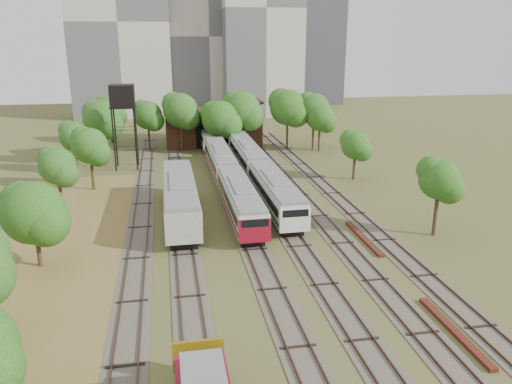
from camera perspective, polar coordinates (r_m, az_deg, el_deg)
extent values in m
plane|color=#475123|center=(34.95, 6.31, -13.19)|extent=(240.00, 240.00, 0.00)
cube|color=brown|center=(41.74, -21.96, -9.09)|extent=(14.00, 60.00, 0.04)
cube|color=#4C473D|center=(56.66, -12.83, -1.34)|extent=(2.60, 80.00, 0.06)
cube|color=#472D1E|center=(56.68, -13.56, -1.30)|extent=(0.08, 80.00, 0.14)
cube|color=#472D1E|center=(56.60, -12.11, -1.22)|extent=(0.08, 80.00, 0.14)
cube|color=#4C473D|center=(56.60, -8.79, -1.13)|extent=(2.60, 80.00, 0.06)
cube|color=#472D1E|center=(56.56, -9.52, -1.08)|extent=(0.08, 80.00, 0.14)
cube|color=#472D1E|center=(56.59, -8.07, -1.00)|extent=(0.08, 80.00, 0.14)
cube|color=#4C473D|center=(57.03, -2.76, -0.80)|extent=(2.60, 80.00, 0.06)
cube|color=#472D1E|center=(56.92, -3.48, -0.75)|extent=(0.08, 80.00, 0.14)
cube|color=#472D1E|center=(57.10, -2.05, -0.67)|extent=(0.08, 80.00, 0.14)
cube|color=#4C473D|center=(57.67, 1.18, -0.58)|extent=(2.60, 80.00, 0.06)
cube|color=#472D1E|center=(57.50, 0.48, -0.53)|extent=(0.08, 80.00, 0.14)
cube|color=#472D1E|center=(57.78, 1.88, -0.45)|extent=(0.08, 80.00, 0.14)
cube|color=#4C473D|center=(58.57, 5.02, -0.36)|extent=(2.60, 80.00, 0.06)
cube|color=#472D1E|center=(58.36, 4.34, -0.32)|extent=(0.08, 80.00, 0.14)
cube|color=#472D1E|center=(58.73, 5.70, -0.24)|extent=(0.08, 80.00, 0.14)
cube|color=#4C473D|center=(59.72, 8.72, -0.15)|extent=(2.60, 80.00, 0.06)
cube|color=#472D1E|center=(59.47, 8.07, -0.10)|extent=(0.08, 80.00, 0.14)
cube|color=#472D1E|center=(59.93, 9.38, -0.03)|extent=(0.08, 80.00, 0.14)
cube|color=black|center=(51.11, -1.83, -2.53)|extent=(2.10, 15.64, 0.76)
cube|color=beige|center=(50.60, -1.84, -0.85)|extent=(2.77, 17.00, 2.39)
cube|color=black|center=(50.52, -1.85, -0.54)|extent=(2.83, 15.64, 0.81)
cube|color=slate|center=(50.20, -1.86, 0.63)|extent=(2.55, 16.66, 0.34)
cube|color=maroon|center=(50.81, -1.83, -1.57)|extent=(2.83, 16.66, 0.43)
cube|color=maroon|center=(42.80, -0.13, -4.45)|extent=(2.81, 0.25, 2.15)
cube|color=black|center=(67.71, -4.06, 2.39)|extent=(2.10, 15.64, 0.76)
cube|color=beige|center=(67.33, -4.09, 3.69)|extent=(2.77, 17.00, 2.39)
cube|color=black|center=(67.26, -4.09, 3.92)|extent=(2.83, 15.64, 0.81)
cube|color=slate|center=(67.02, -4.11, 4.82)|extent=(2.55, 16.66, 0.34)
cube|color=maroon|center=(67.49, -4.07, 3.14)|extent=(2.83, 16.66, 0.43)
cube|color=black|center=(53.37, 2.15, -1.66)|extent=(2.14, 15.64, 0.78)
cube|color=beige|center=(52.88, 2.17, -0.01)|extent=(2.83, 17.00, 2.44)
cube|color=black|center=(52.79, 2.17, 0.29)|extent=(2.89, 15.64, 0.83)
cube|color=slate|center=(52.48, 2.19, 1.44)|extent=(2.60, 16.66, 0.35)
cube|color=#186235|center=(53.08, 2.16, -0.71)|extent=(2.89, 16.66, 0.44)
cube|color=beige|center=(45.15, 4.49, -3.27)|extent=(2.87, 0.25, 2.19)
cube|color=black|center=(69.86, -0.95, 2.90)|extent=(2.14, 15.64, 0.78)
cube|color=beige|center=(69.48, -0.96, 4.19)|extent=(2.83, 17.00, 2.44)
cube|color=black|center=(69.42, -0.96, 4.42)|extent=(2.89, 15.64, 0.83)
cube|color=slate|center=(69.18, -0.96, 5.31)|extent=(2.60, 16.66, 0.35)
cube|color=#186235|center=(69.64, -0.96, 3.64)|extent=(2.89, 16.66, 0.44)
cube|color=black|center=(86.74, -2.87, 5.70)|extent=(2.14, 15.64, 0.78)
cube|color=beige|center=(86.44, -2.88, 6.75)|extent=(2.83, 17.00, 2.44)
cube|color=black|center=(86.38, -2.89, 6.94)|extent=(2.89, 15.64, 0.83)
cube|color=slate|center=(86.20, -2.90, 7.66)|extent=(2.60, 16.66, 0.35)
cube|color=#186235|center=(86.56, -2.88, 6.30)|extent=(2.89, 16.66, 0.44)
cube|color=black|center=(86.81, -5.54, 5.64)|extent=(2.02, 14.72, 0.73)
cube|color=beige|center=(86.53, -5.57, 6.62)|extent=(2.66, 16.00, 2.29)
cube|color=black|center=(86.48, -5.58, 6.80)|extent=(2.72, 14.72, 0.78)
cube|color=slate|center=(86.30, -5.60, 7.47)|extent=(2.44, 15.68, 0.33)
cube|color=#186235|center=(86.65, -5.56, 6.20)|extent=(2.72, 15.68, 0.41)
cube|color=beige|center=(78.78, -5.05, 5.50)|extent=(2.70, 0.25, 2.06)
cube|color=gold|center=(27.83, -6.59, -18.06)|extent=(2.70, 0.20, 1.80)
cube|color=slate|center=(23.64, -6.01, -20.17)|extent=(2.00, 3.60, 0.20)
cube|color=black|center=(51.40, -8.60, -2.54)|extent=(2.42, 16.56, 0.88)
cube|color=gray|center=(50.83, -8.69, -0.61)|extent=(3.19, 18.00, 2.75)
cube|color=black|center=(50.73, -8.71, -0.26)|extent=(3.25, 16.56, 0.94)
cube|color=slate|center=(50.37, -8.77, 1.09)|extent=(2.94, 17.64, 0.40)
cylinder|color=black|center=(70.84, -15.93, 5.66)|extent=(0.21, 0.21, 8.54)
cylinder|color=black|center=(70.62, -13.60, 5.80)|extent=(0.21, 0.21, 8.54)
cylinder|color=black|center=(73.66, -15.74, 6.10)|extent=(0.21, 0.21, 8.54)
cylinder|color=black|center=(73.45, -13.50, 6.24)|extent=(0.21, 0.21, 8.54)
cube|color=black|center=(71.45, -14.96, 9.39)|extent=(3.36, 3.36, 0.20)
cube|color=black|center=(71.27, -15.06, 10.61)|extent=(3.20, 3.20, 2.88)
cube|color=#512217|center=(34.57, 21.73, -14.54)|extent=(0.53, 7.97, 0.27)
cube|color=#512217|center=(46.74, 12.18, -5.19)|extent=(0.50, 8.06, 0.26)
cube|color=#371B14|center=(88.42, -5.05, 7.43)|extent=(16.00, 11.00, 5.50)
cube|color=#371B14|center=(87.65, -7.75, 9.47)|extent=(8.45, 11.55, 2.96)
cube|color=#371B14|center=(88.38, -2.49, 9.67)|extent=(8.45, 11.55, 2.96)
cube|color=black|center=(83.18, -4.68, 6.44)|extent=(6.40, 0.15, 4.12)
cylinder|color=#382616|center=(43.57, -23.64, -5.62)|extent=(0.36, 0.36, 3.60)
sphere|color=#1C5015|center=(42.64, -24.09, -2.16)|extent=(5.00, 5.00, 5.00)
cylinder|color=#382616|center=(56.05, -21.42, -0.24)|extent=(0.36, 0.36, 3.95)
sphere|color=#1C5015|center=(55.27, -21.76, 2.78)|extent=(3.83, 3.83, 3.83)
cylinder|color=#382616|center=(63.12, -18.20, 2.11)|extent=(0.36, 0.36, 4.26)
sphere|color=#1C5015|center=(62.40, -18.48, 5.03)|extent=(4.26, 4.26, 4.26)
cylinder|color=#382616|center=(71.94, -19.82, 3.60)|extent=(0.36, 0.36, 3.96)
sphere|color=#1C5015|center=(71.34, -20.07, 5.98)|extent=(3.93, 3.93, 3.93)
cylinder|color=#382616|center=(82.62, -17.43, 5.33)|extent=(0.36, 0.36, 3.53)
sphere|color=#1C5015|center=(82.14, -17.60, 7.19)|extent=(4.17, 4.17, 4.17)
cylinder|color=#382616|center=(91.09, -16.22, 6.74)|extent=(0.36, 0.36, 4.36)
sphere|color=#1C5015|center=(90.58, -16.40, 8.84)|extent=(5.26, 5.26, 5.26)
cylinder|color=#382616|center=(79.51, -16.98, 5.38)|extent=(0.36, 0.36, 4.75)
sphere|color=#1C5015|center=(78.89, -17.21, 7.98)|extent=(5.59, 5.59, 5.59)
cylinder|color=#382616|center=(83.12, -12.11, 6.17)|extent=(0.36, 0.36, 4.57)
sphere|color=#1C5015|center=(82.54, -12.27, 8.58)|extent=(4.53, 4.53, 4.53)
cylinder|color=#382616|center=(82.01, -8.51, 6.43)|extent=(0.36, 0.36, 5.17)
sphere|color=#1C5015|center=(81.38, -8.63, 9.20)|extent=(5.54, 5.54, 5.54)
cylinder|color=#382616|center=(79.75, -4.05, 5.94)|extent=(0.36, 0.36, 4.27)
sphere|color=#1C5015|center=(79.17, -4.10, 8.29)|extent=(5.83, 5.83, 5.83)
cylinder|color=#382616|center=(81.84, -1.61, 6.57)|extent=(0.36, 0.36, 5.13)
sphere|color=#1C5015|center=(81.21, -1.63, 9.32)|extent=(6.03, 6.03, 6.03)
cylinder|color=#382616|center=(82.52, 3.58, 6.74)|extent=(0.36, 0.36, 5.42)
sphere|color=#1C5015|center=(81.87, 3.64, 9.62)|extent=(5.78, 5.78, 5.78)
cylinder|color=#382616|center=(83.01, 6.55, 6.64)|extent=(0.36, 0.36, 5.20)
sphere|color=#1C5015|center=(82.38, 6.64, 9.39)|extent=(5.10, 5.10, 5.10)
cylinder|color=#382616|center=(48.88, 19.83, -2.34)|extent=(0.36, 0.36, 4.27)
sphere|color=#1C5015|center=(47.94, 20.23, 1.38)|extent=(3.72, 3.72, 3.72)
cylinder|color=#382616|center=(65.83, 11.15, 2.93)|extent=(0.36, 0.36, 3.56)
sphere|color=#1C5015|center=(65.22, 11.29, 5.27)|extent=(3.65, 3.65, 3.65)
cylinder|color=#382616|center=(81.87, 7.24, 6.17)|extent=(0.36, 0.36, 4.35)
sphere|color=#1C5015|center=(81.30, 7.33, 8.49)|extent=(4.48, 4.48, 4.48)
cube|color=#BBB5A4|center=(124.16, -15.30, 18.17)|extent=(22.00, 16.00, 42.00)
cube|color=#B2AAA1|center=(129.27, -5.75, 17.26)|extent=(20.00, 18.00, 36.00)
cube|color=#BBB5A4|center=(123.14, 0.44, 20.15)|extent=(18.00, 16.00, 48.00)
cube|color=#3D3F45|center=(145.37, 7.10, 15.62)|extent=(12.00, 12.00, 28.00)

